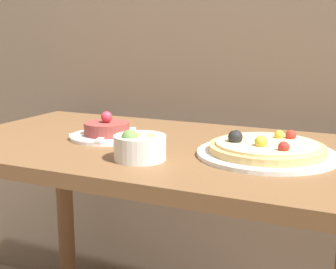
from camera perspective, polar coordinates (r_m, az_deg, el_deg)
name	(u,v)px	position (r m, az deg, el deg)	size (l,w,h in m)	color
dining_table	(156,191)	(1.25, -1.42, -6.87)	(1.13, 0.64, 0.76)	brown
pizza_plate	(266,150)	(1.11, 11.90, -1.81)	(0.33, 0.33, 0.06)	white
tartare_plate	(107,132)	(1.28, -7.45, 0.35)	(0.20, 0.20, 0.07)	white
small_bowl	(139,147)	(1.05, -3.51, -1.48)	(0.12, 0.12, 0.07)	white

